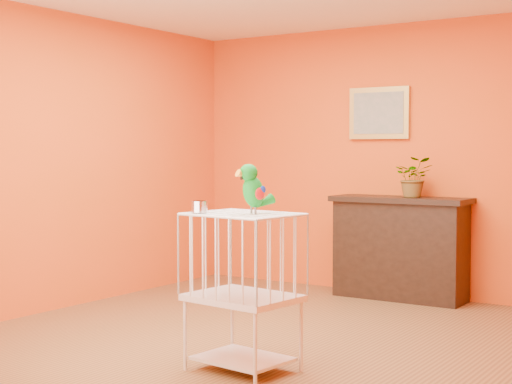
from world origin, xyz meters
The scene contains 8 objects.
ground centered at (0.00, 0.00, 0.00)m, with size 4.50×4.50×0.00m, color brown.
room_shell centered at (0.00, 0.00, 1.58)m, with size 4.50×4.50×4.50m.
console_cabinet centered at (0.31, 2.02, 0.48)m, with size 1.29×0.46×0.96m.
potted_plant centered at (0.44, 2.06, 1.10)m, with size 0.34×0.37×0.29m, color #26722D.
framed_picture centered at (0.00, 2.22, 1.75)m, with size 0.62×0.04×0.50m.
birdcage centered at (0.44, -0.78, 0.52)m, with size 0.70×0.57×0.99m.
feed_cup centered at (0.20, -0.91, 1.04)m, with size 0.10×0.10×0.07m, color silver.
parrot centered at (0.50, -0.74, 1.15)m, with size 0.19×0.27×0.31m.
Camera 1 is at (3.18, -4.80, 1.38)m, focal length 55.00 mm.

